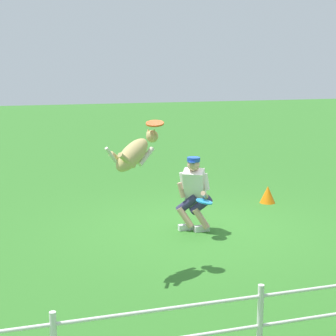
# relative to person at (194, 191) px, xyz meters

# --- Properties ---
(ground_plane) EXTENTS (60.00, 60.00, 0.00)m
(ground_plane) POSITION_rel_person_xyz_m (-0.19, -0.05, -0.70)
(ground_plane) COLOR #337328
(person) EXTENTS (0.62, 0.71, 1.29)m
(person) POSITION_rel_person_xyz_m (0.00, 0.00, 0.00)
(person) COLOR silver
(person) RESTS_ON ground_plane
(dog) EXTENTS (0.90, 0.66, 0.59)m
(dog) POSITION_rel_person_xyz_m (1.39, 1.52, 0.97)
(dog) COLOR tan
(frisbee_flying) EXTENTS (0.29, 0.29, 0.09)m
(frisbee_flying) POSITION_rel_person_xyz_m (1.08, 1.40, 1.34)
(frisbee_flying) COLOR #EE5920
(frisbee_held) EXTENTS (0.28, 0.28, 0.10)m
(frisbee_held) POSITION_rel_person_xyz_m (-0.04, 0.38, -0.09)
(frisbee_held) COLOR #2796DF
(frisbee_held) RESTS_ON person
(training_cone) EXTENTS (0.32, 0.32, 0.36)m
(training_cone) POSITION_rel_person_xyz_m (-2.10, -1.34, -0.52)
(training_cone) COLOR orange
(training_cone) RESTS_ON ground_plane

